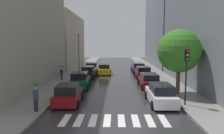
# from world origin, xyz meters

# --- Properties ---
(ground_plane) EXTENTS (28.00, 72.00, 0.04)m
(ground_plane) POSITION_xyz_m (0.00, 24.00, -0.02)
(ground_plane) COLOR #2C2C2E
(sidewalk_left) EXTENTS (3.00, 72.00, 0.15)m
(sidewalk_left) POSITION_xyz_m (-6.50, 24.00, 0.07)
(sidewalk_left) COLOR gray
(sidewalk_left) RESTS_ON ground
(sidewalk_right) EXTENTS (3.00, 72.00, 0.15)m
(sidewalk_right) POSITION_xyz_m (6.50, 24.00, 0.07)
(sidewalk_right) COLOR gray
(sidewalk_right) RESTS_ON ground
(crosswalk_stripes) EXTENTS (6.75, 2.20, 0.01)m
(crosswalk_stripes) POSITION_xyz_m (0.00, 1.52, 0.01)
(crosswalk_stripes) COLOR silver
(crosswalk_stripes) RESTS_ON ground
(building_left_near) EXTENTS (6.00, 20.43, 17.06)m
(building_left_near) POSITION_xyz_m (-11.00, 11.73, 8.53)
(building_left_near) COLOR #9E9384
(building_left_near) RESTS_ON ground
(building_left_mid) EXTENTS (6.00, 19.66, 10.65)m
(building_left_mid) POSITION_xyz_m (-11.00, 32.86, 5.32)
(building_left_mid) COLOR #B2A38C
(building_left_mid) RESTS_ON ground
(building_right_mid) EXTENTS (6.00, 21.65, 22.45)m
(building_right_mid) POSITION_xyz_m (11.00, 35.06, 11.22)
(building_right_mid) COLOR slate
(building_right_mid) RESTS_ON ground
(parked_car_left_nearest) EXTENTS (2.18, 4.06, 1.60)m
(parked_car_left_nearest) POSITION_xyz_m (-3.75, 5.15, 0.75)
(parked_car_left_nearest) COLOR maroon
(parked_car_left_nearest) RESTS_ON ground
(parked_car_left_second) EXTENTS (2.17, 4.24, 1.74)m
(parked_car_left_second) POSITION_xyz_m (-3.83, 11.25, 0.81)
(parked_car_left_second) COLOR #0C4C2D
(parked_car_left_second) RESTS_ON ground
(parked_car_left_third) EXTENTS (2.14, 4.15, 1.67)m
(parked_car_left_third) POSITION_xyz_m (-3.76, 17.87, 0.78)
(parked_car_left_third) COLOR black
(parked_car_left_third) RESTS_ON ground
(parked_car_left_fourth) EXTENTS (2.18, 4.77, 1.66)m
(parked_car_left_fourth) POSITION_xyz_m (-3.90, 23.60, 0.78)
(parked_car_left_fourth) COLOR #B2B7BF
(parked_car_left_fourth) RESTS_ON ground
(parked_car_right_nearest) EXTENTS (2.06, 4.67, 1.63)m
(parked_car_right_nearest) POSITION_xyz_m (3.72, 5.27, 0.77)
(parked_car_right_nearest) COLOR silver
(parked_car_right_nearest) RESTS_ON ground
(parked_car_right_second) EXTENTS (2.21, 4.65, 1.54)m
(parked_car_right_second) POSITION_xyz_m (3.81, 11.78, 0.73)
(parked_car_right_second) COLOR maroon
(parked_car_right_second) RESTS_ON ground
(parked_car_right_third) EXTENTS (2.25, 4.43, 1.60)m
(parked_car_right_third) POSITION_xyz_m (3.93, 18.08, 0.75)
(parked_car_right_third) COLOR maroon
(parked_car_right_third) RESTS_ON ground
(parked_car_right_fourth) EXTENTS (2.29, 4.81, 1.54)m
(parked_car_right_fourth) POSITION_xyz_m (3.89, 24.05, 0.73)
(parked_car_right_fourth) COLOR navy
(parked_car_right_fourth) RESTS_ON ground
(taxi_midroad) EXTENTS (2.18, 4.36, 1.81)m
(taxi_midroad) POSITION_xyz_m (-1.69, 21.45, 0.76)
(taxi_midroad) COLOR yellow
(taxi_midroad) RESTS_ON ground
(pedestrian_foreground) EXTENTS (1.07, 1.07, 1.84)m
(pedestrian_foreground) POSITION_xyz_m (-6.88, 15.19, 1.52)
(pedestrian_foreground) COLOR navy
(pedestrian_foreground) RESTS_ON sidewalk_left
(pedestrian_near_tree) EXTENTS (0.96, 0.96, 2.03)m
(pedestrian_near_tree) POSITION_xyz_m (-5.48, 2.76, 1.60)
(pedestrian_near_tree) COLOR black
(pedestrian_near_tree) RESTS_ON sidewalk_left
(street_tree_right) EXTENTS (3.99, 3.99, 6.02)m
(street_tree_right) POSITION_xyz_m (5.94, 8.16, 4.16)
(street_tree_right) COLOR #513823
(street_tree_right) RESTS_ON sidewalk_right
(traffic_light_right_corner) EXTENTS (0.30, 0.42, 4.30)m
(traffic_light_right_corner) POSITION_xyz_m (5.45, 4.51, 3.29)
(traffic_light_right_corner) COLOR black
(traffic_light_right_corner) RESTS_ON sidewalk_right
(lamp_post_left) EXTENTS (0.60, 0.28, 6.44)m
(lamp_post_left) POSITION_xyz_m (-5.55, 20.61, 3.89)
(lamp_post_left) COLOR #595B60
(lamp_post_left) RESTS_ON sidewalk_left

